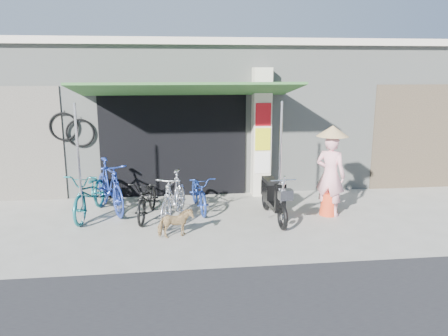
{
  "coord_description": "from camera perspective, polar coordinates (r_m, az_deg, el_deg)",
  "views": [
    {
      "loc": [
        -1.21,
        -7.58,
        2.95
      ],
      "look_at": [
        -0.2,
        1.0,
        1.0
      ],
      "focal_mm": 35.0,
      "sensor_mm": 36.0,
      "label": 1
    }
  ],
  "objects": [
    {
      "name": "shop_pillar",
      "position": [
        10.34,
        4.86,
        4.6
      ],
      "size": [
        0.42,
        0.44,
        3.0
      ],
      "color": "beige",
      "rests_on": "ground"
    },
    {
      "name": "awning",
      "position": [
        9.22,
        -4.88,
        9.96
      ],
      "size": [
        4.6,
        1.88,
        2.72
      ],
      "color": "#2B5A28",
      "rests_on": "ground"
    },
    {
      "name": "moped",
      "position": [
        8.84,
        6.47,
        -3.85
      ],
      "size": [
        0.49,
        1.72,
        0.97
      ],
      "rotation": [
        0.0,
        0.0,
        0.05
      ],
      "color": "black",
      "rests_on": "ground"
    },
    {
      "name": "bike_blue",
      "position": [
        9.54,
        -14.68,
        -2.24
      ],
      "size": [
        1.21,
        1.9,
        1.11
      ],
      "primitive_type": "imported",
      "rotation": [
        0.0,
        0.0,
        0.41
      ],
      "color": "navy",
      "rests_on": "ground"
    },
    {
      "name": "neighbour_right",
      "position": [
        12.03,
        24.49,
        3.69
      ],
      "size": [
        2.6,
        0.06,
        2.6
      ],
      "primitive_type": "cube",
      "color": "brown",
      "rests_on": "ground"
    },
    {
      "name": "street_dog",
      "position": [
        7.91,
        -6.37,
        -7.2
      ],
      "size": [
        0.68,
        0.43,
        0.53
      ],
      "primitive_type": "imported",
      "rotation": [
        0.0,
        0.0,
        1.82
      ],
      "color": "tan",
      "rests_on": "ground"
    },
    {
      "name": "bike_black",
      "position": [
        8.98,
        -9.96,
        -3.91
      ],
      "size": [
        0.78,
        1.62,
        0.82
      ],
      "primitive_type": "imported",
      "rotation": [
        0.0,
        0.0,
        -0.16
      ],
      "color": "black",
      "rests_on": "ground"
    },
    {
      "name": "bike_navy",
      "position": [
        9.35,
        -3.26,
        -3.16
      ],
      "size": [
        0.71,
        1.56,
        0.79
      ],
      "primitive_type": "imported",
      "rotation": [
        0.0,
        0.0,
        0.12
      ],
      "color": "navy",
      "rests_on": "ground"
    },
    {
      "name": "nun",
      "position": [
        9.15,
        13.74,
        -0.49
      ],
      "size": [
        0.73,
        0.71,
        1.87
      ],
      "rotation": [
        0.0,
        0.0,
        2.43
      ],
      "color": "pink",
      "rests_on": "ground"
    },
    {
      "name": "bicycle_shop",
      "position": [
        12.78,
        -1.29,
        7.71
      ],
      "size": [
        12.3,
        5.3,
        3.66
      ],
      "color": "gray",
      "rests_on": "ground"
    },
    {
      "name": "ground",
      "position": [
        8.23,
        2.22,
        -8.31
      ],
      "size": [
        80.0,
        80.0,
        0.0
      ],
      "primitive_type": "plane",
      "color": "#A19D91",
      "rests_on": "ground"
    },
    {
      "name": "bike_teal",
      "position": [
        9.34,
        -17.07,
        -3.18
      ],
      "size": [
        0.9,
        1.91,
        0.96
      ],
      "primitive_type": "imported",
      "rotation": [
        0.0,
        0.0,
        -0.14
      ],
      "color": "#166065",
      "rests_on": "ground"
    },
    {
      "name": "bike_silver",
      "position": [
        8.69,
        -6.61,
        -3.76
      ],
      "size": [
        0.91,
        1.72,
        1.0
      ],
      "primitive_type": "imported",
      "rotation": [
        0.0,
        0.0,
        -0.28
      ],
      "color": "silver",
      "rests_on": "ground"
    },
    {
      "name": "neighbour_left",
      "position": [
        10.98,
        -26.85,
        2.7
      ],
      "size": [
        2.6,
        0.06,
        2.6
      ],
      "primitive_type": "cube",
      "color": "#6B665B",
      "rests_on": "ground"
    }
  ]
}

